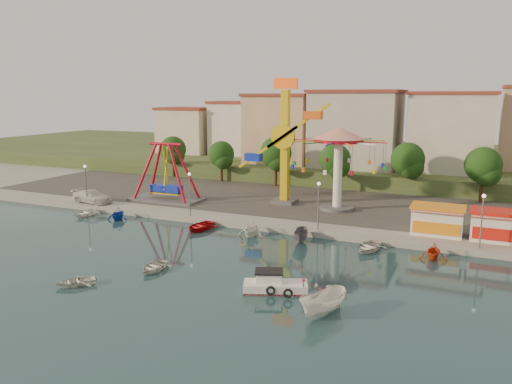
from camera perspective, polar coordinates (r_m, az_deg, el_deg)
The scene contains 36 objects.
ground at distance 46.34m, azimuth -7.40°, elevation -7.90°, with size 200.00×200.00×0.00m, color #15313A.
quay_deck at distance 102.99m, azimuth 10.79°, elevation 2.69°, with size 200.00×100.00×0.60m, color #9E998E.
asphalt_pad at distance 72.58m, azimuth 4.96°, elevation -0.39°, with size 90.00×28.00×0.01m, color #4C4944.
hill_terrace at distance 107.67m, azimuth 11.43°, elevation 3.67°, with size 200.00×60.00×3.00m, color #384C26.
pirate_ship_ride at distance 69.58m, azimuth -10.23°, elevation 2.14°, with size 10.00×5.00×8.00m.
kamikaze_tower at distance 65.71m, azimuth 3.62°, elevation 5.29°, with size 8.43×3.10×16.50m.
wave_swinger at distance 63.14m, azimuth 9.42°, elevation 4.75°, with size 11.60×11.60×10.40m.
booth_left at distance 55.39m, azimuth 20.02°, elevation -3.00°, with size 5.40×3.78×3.08m.
booth_mid at distance 55.36m, azimuth 25.91°, elevation -3.46°, with size 5.40×3.78×3.08m.
lamp_post_0 at distance 69.89m, azimuth -18.84°, elevation 0.68°, with size 0.14×0.14×5.00m, color #59595E.
lamp_post_1 at distance 60.29m, azimuth -7.57°, elevation -0.39°, with size 0.14×0.14×5.00m, color #59595E.
lamp_post_2 at distance 53.83m, azimuth 7.13°, elevation -1.77°, with size 0.14×0.14×5.00m, color #59595E.
lamp_post_3 at distance 51.70m, azimuth 24.38°, elevation -3.23°, with size 0.14×0.14×5.00m, color #59595E.
tree_0 at distance 89.51m, azimuth -9.46°, elevation 4.83°, with size 4.60×4.60×7.19m.
tree_1 at distance 83.84m, azimuth -3.99°, elevation 4.35°, with size 4.35×4.35×6.80m.
tree_2 at distance 79.19m, azimuth 2.28°, elevation 4.49°, with size 5.02×5.02×7.85m.
tree_3 at distance 74.75m, azimuth 9.02°, elevation 3.69°, with size 4.68×4.68×7.32m.
tree_4 at distance 75.77m, azimuth 16.95°, elevation 3.59°, with size 4.86×4.86×7.60m.
tree_5 at distance 73.43m, azimuth 24.53°, elevation 2.82°, with size 4.83×4.83×7.54m.
building_0 at distance 100.84m, azimuth -10.20°, elevation 7.47°, with size 9.26×9.53×11.87m, color beige.
building_1 at distance 99.46m, azimuth -2.63°, elevation 6.65°, with size 12.33×9.01×8.63m, color silver.
building_2 at distance 94.78m, azimuth 4.70°, elevation 7.19°, with size 11.95×9.28×11.23m, color tan.
building_3 at distance 88.16m, azimuth 12.53°, elevation 6.01°, with size 12.59×10.50×9.20m, color beige.
building_4 at distance 89.90m, azimuth 21.45°, elevation 5.62°, with size 10.75×9.23×9.24m, color beige.
cabin_motorboat at distance 39.29m, azimuth 2.07°, elevation -10.64°, with size 5.26×3.54×1.73m.
rowboat_a at distance 44.55m, azimuth -11.58°, elevation -8.34°, with size 2.43×3.40×0.70m, color silver.
rowboat_b at distance 42.95m, azimuth -19.94°, elevation -9.59°, with size 2.24×3.14×0.65m, color silver.
skiff at distance 35.52m, azimuth 7.71°, elevation -12.47°, with size 1.68×4.48×1.73m, color white.
van at distance 70.90m, azimuth -18.20°, elevation -0.49°, with size 2.38×5.86×1.70m, color silver.
moored_boat_0 at distance 66.36m, azimuth -18.87°, elevation -2.26°, with size 2.57×3.59×0.74m, color white.
moored_boat_1 at distance 63.02m, azimuth -15.53°, elevation -2.38°, with size 2.52×2.92×1.54m, color #1440B5.
moored_boat_3 at distance 56.62m, azimuth -6.42°, elevation -3.89°, with size 3.02×4.23×0.88m, color #AC0D10.
moored_boat_4 at distance 53.66m, azimuth -0.54°, elevation -4.18°, with size 2.84×3.29×1.74m, color white.
moored_boat_5 at distance 51.71m, azimuth 5.18°, elevation -5.00°, with size 1.38×3.67×1.42m, color #57565B.
moored_boat_6 at distance 50.11m, azimuth 12.73°, elevation -6.12°, with size 2.86×4.00×0.83m, color silver.
moored_boat_7 at distance 49.29m, azimuth 19.64°, elevation -6.37°, with size 2.50×2.90×1.53m, color red.
Camera 1 is at (23.04, -37.30, 15.01)m, focal length 35.00 mm.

